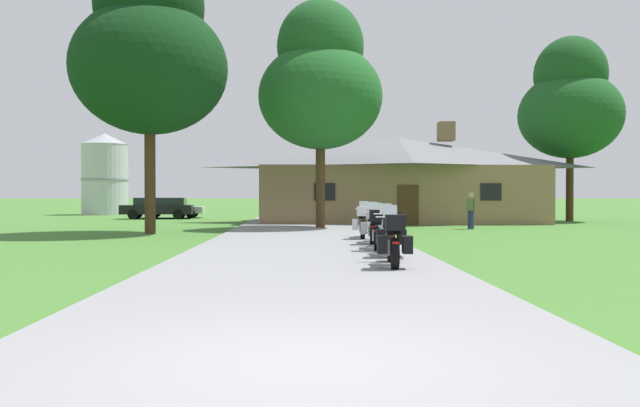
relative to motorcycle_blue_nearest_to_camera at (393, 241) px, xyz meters
name	(u,v)px	position (x,y,z in m)	size (l,w,h in m)	color
ground_plane	(304,234)	(-1.91, 12.33, -0.61)	(500.00, 500.00, 0.00)	#42752D
asphalt_driveway	(304,236)	(-1.91, 10.33, -0.58)	(6.40, 80.00, 0.06)	gray
motorcycle_blue_nearest_to_camera	(393,241)	(0.00, 0.00, 0.00)	(0.79, 2.08, 1.30)	black
motorcycle_silver_second_in_row	(389,234)	(0.24, 2.42, 0.00)	(0.75, 2.08, 1.30)	black
motorcycle_white_third_in_row	(377,229)	(0.15, 4.42, 0.01)	(0.70, 2.08, 1.30)	black
motorcycle_white_fourth_in_row	(372,226)	(0.24, 6.48, 0.00)	(0.84, 2.08, 1.30)	black
motorcycle_silver_farthest_in_row	(363,223)	(0.17, 8.85, 0.00)	(0.86, 2.08, 1.30)	black
stone_lodge	(398,179)	(3.52, 23.22, 1.92)	(16.50, 7.67, 5.81)	#896B4C
bystander_olive_shirt_near_lodge	(471,209)	(5.80, 15.70, 0.34)	(0.40, 0.45, 1.69)	navy
tree_right_of_lodge	(570,103)	(14.11, 24.47, 6.50)	(6.10, 6.10, 11.11)	#422D19
tree_left_near	(150,50)	(-8.19, 12.57, 6.87)	(6.32, 6.32, 11.63)	#422D19
tree_by_lodge_front	(320,82)	(-1.15, 16.29, 6.26)	(5.80, 5.80, 10.68)	#422D19
metal_silo_distant	(105,174)	(-17.95, 38.01, 2.66)	(3.71, 3.71, 6.53)	#B2B7BC
parked_black_suv_far_left	(158,207)	(-11.54, 28.66, 0.17)	(4.73, 2.19, 1.40)	black
parked_silver_sedan_far_left	(173,209)	(-10.99, 30.59, 0.03)	(4.29, 2.07, 1.20)	#ADAFB7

